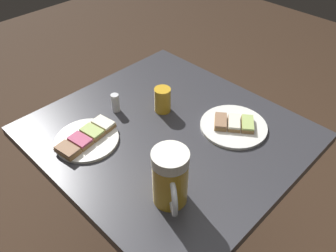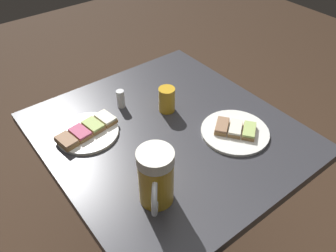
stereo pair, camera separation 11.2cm
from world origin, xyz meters
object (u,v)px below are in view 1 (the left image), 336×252
object	(u,v)px
plate_far	(234,125)
beer_glass_small	(163,100)
plate_near	(87,138)
salt_shaker	(115,103)
beer_mug	(170,179)

from	to	relation	value
plate_far	beer_glass_small	bearing A→B (deg)	113.14
beer_glass_small	plate_near	bearing A→B (deg)	168.45
plate_near	plate_far	bearing A→B (deg)	-37.36
beer_glass_small	salt_shaker	bearing A→B (deg)	135.23
plate_far	salt_shaker	xyz separation A→B (m)	(-0.22, 0.35, 0.02)
plate_near	salt_shaker	size ratio (longest dim) A/B	3.10
plate_near	beer_glass_small	size ratio (longest dim) A/B	2.31
beer_mug	salt_shaker	size ratio (longest dim) A/B	2.54
plate_near	beer_mug	distance (m)	0.36
plate_far	beer_glass_small	distance (m)	0.26
beer_mug	salt_shaker	xyz separation A→B (m)	(0.14, 0.41, -0.05)
plate_near	salt_shaker	distance (m)	0.18
plate_near	plate_far	world-z (taller)	same
plate_far	salt_shaker	size ratio (longest dim) A/B	3.32
beer_mug	beer_glass_small	world-z (taller)	beer_mug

